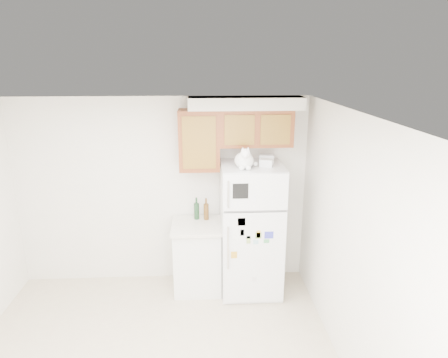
{
  "coord_description": "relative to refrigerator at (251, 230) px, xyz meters",
  "views": [
    {
      "loc": [
        0.53,
        -3.05,
        2.93
      ],
      "look_at": [
        0.79,
        1.55,
        1.55
      ],
      "focal_mm": 32.0,
      "sensor_mm": 36.0,
      "label": 1
    }
  ],
  "objects": [
    {
      "name": "room_shell",
      "position": [
        -1.02,
        -1.36,
        0.82
      ],
      "size": [
        3.84,
        4.04,
        2.52
      ],
      "color": "silver",
      "rests_on": "ground_plane"
    },
    {
      "name": "refrigerator",
      "position": [
        0.0,
        0.0,
        0.0
      ],
      "size": [
        0.76,
        0.78,
        1.7
      ],
      "color": "white",
      "rests_on": "ground_plane"
    },
    {
      "name": "base_counter",
      "position": [
        -0.69,
        0.07,
        -0.39
      ],
      "size": [
        0.64,
        0.64,
        0.92
      ],
      "color": "white",
      "rests_on": "ground_plane"
    },
    {
      "name": "cat",
      "position": [
        -0.11,
        -0.14,
        0.96
      ],
      "size": [
        0.28,
        0.41,
        0.29
      ],
      "color": "white",
      "rests_on": "refrigerator"
    },
    {
      "name": "storage_box_back",
      "position": [
        0.19,
        0.14,
        0.9
      ],
      "size": [
        0.2,
        0.16,
        0.1
      ],
      "primitive_type": "cube",
      "rotation": [
        0.0,
        0.0,
        -0.21
      ],
      "color": "white",
      "rests_on": "refrigerator"
    },
    {
      "name": "storage_box_front",
      "position": [
        0.16,
        -0.06,
        0.89
      ],
      "size": [
        0.18,
        0.15,
        0.09
      ],
      "primitive_type": "cube",
      "rotation": [
        0.0,
        0.0,
        -0.34
      ],
      "color": "white",
      "rests_on": "refrigerator"
    },
    {
      "name": "bottle_green",
      "position": [
        -0.69,
        0.24,
        0.22
      ],
      "size": [
        0.07,
        0.07,
        0.29
      ],
      "primitive_type": null,
      "color": "#19381E",
      "rests_on": "base_counter"
    },
    {
      "name": "bottle_amber",
      "position": [
        -0.57,
        0.22,
        0.21
      ],
      "size": [
        0.07,
        0.07,
        0.29
      ],
      "primitive_type": null,
      "color": "#593814",
      "rests_on": "base_counter"
    }
  ]
}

